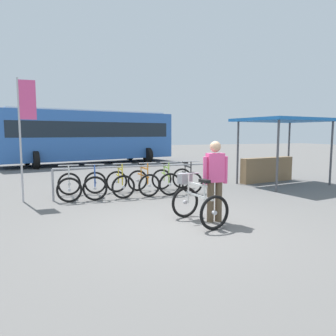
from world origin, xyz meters
TOP-DOWN VIEW (x-y plane):
  - ground_plane at (0.00, 0.00)m, footprint 80.00×80.00m
  - bike_rack_rail at (-0.02, 3.28)m, footprint 4.61×0.13m
  - racked_bike_white at (-1.87, 3.49)m, footprint 0.71×1.13m
  - racked_bike_blue at (-1.17, 3.48)m, footprint 0.80×1.17m
  - racked_bike_yellow at (-0.47, 3.47)m, footprint 0.67×1.12m
  - racked_bike_orange at (0.23, 3.46)m, footprint 0.74×1.14m
  - racked_bike_lime at (0.93, 3.45)m, footprint 0.76×1.15m
  - racked_bike_black at (1.63, 3.44)m, footprint 0.76×1.17m
  - featured_bicycle at (0.42, 0.16)m, footprint 0.82×1.23m
  - person_with_featured_bike at (0.79, 0.08)m, footprint 0.53×0.22m
  - bus_distant at (-0.19, 13.70)m, footprint 10.31×4.86m
  - market_stall at (5.26, 3.79)m, footprint 3.41×2.75m
  - banner_flag at (-2.90, 3.48)m, footprint 0.45×0.05m

SIDE VIEW (x-z plane):
  - ground_plane at x=0.00m, z-range 0.00..0.00m
  - racked_bike_orange at x=0.23m, z-range -0.12..0.86m
  - racked_bike_white at x=-1.87m, z-range -0.12..0.85m
  - racked_bike_yellow at x=-0.47m, z-range -0.12..0.86m
  - racked_bike_lime at x=0.93m, z-range -0.12..0.85m
  - racked_bike_blue at x=-1.17m, z-range -0.12..0.85m
  - racked_bike_black at x=1.63m, z-range -0.12..0.86m
  - featured_bicycle at x=0.42m, z-range -0.04..0.93m
  - bike_rack_rail at x=-0.02m, z-range 0.26..1.14m
  - person_with_featured_bike at x=0.79m, z-range 0.09..1.73m
  - market_stall at x=5.26m, z-range 0.24..2.54m
  - bus_distant at x=-0.19m, z-range 0.20..3.28m
  - banner_flag at x=-2.90m, z-range 0.63..3.83m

